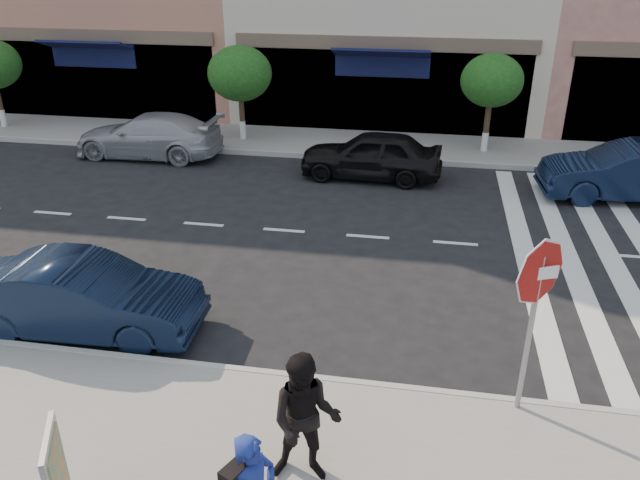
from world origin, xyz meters
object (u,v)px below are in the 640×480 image
at_px(car_far_left, 148,135).
at_px(car_far_right, 630,172).
at_px(stop_sign, 537,290).
at_px(car_far_mid, 371,155).
at_px(walker, 305,420).
at_px(car_near_mid, 83,297).

height_order(car_far_left, car_far_right, car_far_right).
bearing_deg(car_far_right, stop_sign, -26.56).
height_order(car_far_left, car_far_mid, car_far_mid).
distance_m(walker, car_far_mid, 11.50).
xyz_separation_m(walker, car_near_mid, (-4.45, 2.74, -0.38)).
distance_m(stop_sign, car_far_mid, 10.29).
bearing_deg(walker, car_far_mid, 85.87).
distance_m(walker, car_far_right, 12.81).
bearing_deg(car_far_left, car_near_mid, 18.30).
bearing_deg(car_far_mid, stop_sign, 20.48).
bearing_deg(car_far_mid, car_far_right, 89.01).
height_order(stop_sign, car_far_left, stop_sign).
bearing_deg(walker, car_far_right, 53.57).
relative_size(car_far_mid, car_far_right, 0.89).
relative_size(stop_sign, car_far_mid, 0.66).
bearing_deg(car_far_left, stop_sign, 44.77).
height_order(car_near_mid, car_far_left, car_far_left).
distance_m(car_far_left, car_far_mid, 7.18).
bearing_deg(car_far_mid, car_far_left, -93.68).
bearing_deg(walker, stop_sign, 27.00).
distance_m(walker, car_near_mid, 5.24).
height_order(walker, car_far_left, walker).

